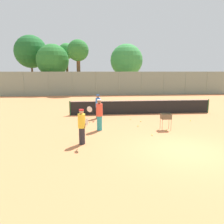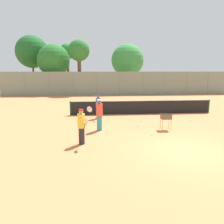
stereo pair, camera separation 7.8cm
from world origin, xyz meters
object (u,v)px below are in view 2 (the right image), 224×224
object	(u,v)px
ball_cart	(166,118)
parked_car	(83,89)
player_yellow_shirt	(99,114)
tennis_net	(142,107)
player_white_outfit	(81,126)
player_red_cap	(98,106)

from	to	relation	value
ball_cart	parked_car	size ratio (longest dim) A/B	0.22
player_yellow_shirt	parked_car	distance (m)	20.45
tennis_net	player_yellow_shirt	size ratio (longest dim) A/B	6.31
player_white_outfit	player_yellow_shirt	bearing A→B (deg)	132.18
player_red_cap	ball_cart	xyz separation A→B (m)	(3.71, -3.39, -0.17)
player_white_outfit	player_yellow_shirt	distance (m)	2.44
ball_cart	player_red_cap	bearing A→B (deg)	137.53
tennis_net	player_red_cap	world-z (taller)	player_red_cap
player_red_cap	parked_car	size ratio (longest dim) A/B	0.40
tennis_net	player_yellow_shirt	distance (m)	5.63
player_white_outfit	ball_cart	distance (m)	5.07
player_red_cap	player_white_outfit	bearing A→B (deg)	-18.81
ball_cart	player_white_outfit	bearing A→B (deg)	-156.01
player_red_cap	player_yellow_shirt	bearing A→B (deg)	-10.06
player_white_outfit	ball_cart	bearing A→B (deg)	87.22
player_white_outfit	ball_cart	world-z (taller)	player_white_outfit
parked_car	player_yellow_shirt	bearing A→B (deg)	-85.13
player_white_outfit	ball_cart	size ratio (longest dim) A/B	1.76
tennis_net	parked_car	world-z (taller)	parked_car
player_yellow_shirt	ball_cart	distance (m)	3.77
ball_cart	parked_car	bearing A→B (deg)	104.94
player_red_cap	parked_car	xyz separation A→B (m)	(-1.79, 17.20, -0.20)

